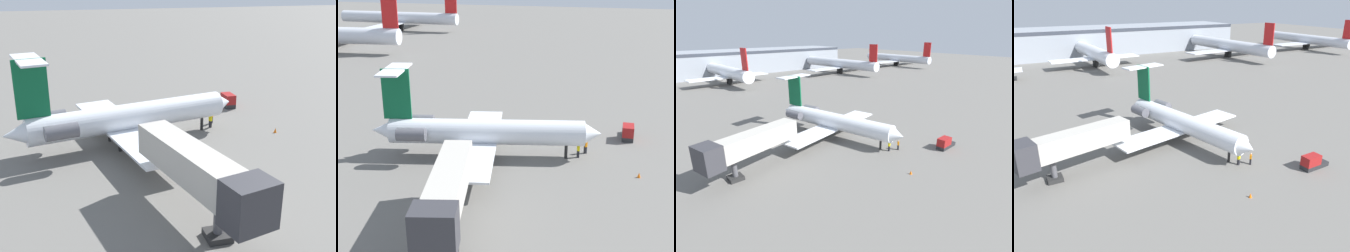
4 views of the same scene
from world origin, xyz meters
The scene contains 7 objects.
ground_plane centered at (0.00, 0.00, -0.05)m, with size 400.00×400.00×0.10m, color #66635E.
regional_jet centered at (-3.87, -0.28, 3.18)m, with size 22.39×26.36×10.33m.
jet_bridge centered at (-21.22, -3.21, 4.22)m, with size 14.91×6.26×5.91m.
ground_crew_marshaller centered at (-1.11, -11.33, 0.86)m, with size 0.46×0.37×1.69m.
ground_crew_loader centered at (0.35, -12.01, 0.86)m, with size 0.47×0.47×1.69m.
baggage_tug_lead centered at (6.71, -16.76, 0.84)m, with size 4.03×1.49×1.90m.
traffic_cone_near centered at (-4.84, -18.18, 0.28)m, with size 0.36×0.36×0.55m.
Camera 1 is at (-46.90, 6.28, 17.57)m, focal length 44.93 mm.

